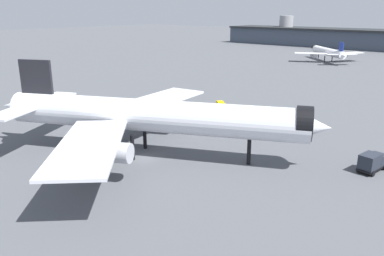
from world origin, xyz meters
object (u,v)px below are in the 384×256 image
at_px(service_truck_front, 372,162).
at_px(traffic_cone_near_nose, 145,106).
at_px(baggage_tug_wing, 221,105).
at_px(airliner_near_gate, 150,116).
at_px(airliner_far_taxiway, 328,52).

bearing_deg(service_truck_front, traffic_cone_near_nose, 94.62).
distance_m(service_truck_front, baggage_tug_wing, 44.49).
relative_size(service_truck_front, baggage_tug_wing, 1.64).
height_order(airliner_near_gate, traffic_cone_near_nose, airliner_near_gate).
bearing_deg(airliner_far_taxiway, service_truck_front, 159.81).
bearing_deg(airliner_far_taxiway, traffic_cone_near_nose, 135.63).
distance_m(airliner_far_taxiway, service_truck_front, 138.98).
relative_size(airliner_far_taxiway, service_truck_front, 5.34).
height_order(airliner_far_taxiway, traffic_cone_near_nose, airliner_far_taxiway).
bearing_deg(baggage_tug_wing, traffic_cone_near_nose, 67.64).
relative_size(baggage_tug_wing, traffic_cone_near_nose, 4.88).
height_order(airliner_far_taxiway, service_truck_front, airliner_far_taxiway).
relative_size(airliner_far_taxiway, traffic_cone_near_nose, 42.65).
distance_m(airliner_near_gate, service_truck_front, 36.18).
bearing_deg(traffic_cone_near_nose, airliner_far_taxiway, 89.23).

